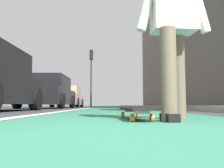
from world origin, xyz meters
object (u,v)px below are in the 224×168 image
at_px(skateboard, 135,110).
at_px(skater_person, 173,20).
at_px(parked_car_mid, 48,93).
at_px(traffic_light, 91,68).
at_px(parked_car_far, 68,97).

relative_size(skateboard, skater_person, 0.52).
height_order(skateboard, skater_person, skater_person).
bearing_deg(parked_car_mid, traffic_light, -9.39).
bearing_deg(traffic_light, parked_car_mid, 170.61).
height_order(skateboard, traffic_light, traffic_light).
relative_size(skater_person, parked_car_far, 0.37).
distance_m(skater_person, parked_car_far, 15.59).
bearing_deg(traffic_light, skater_person, -173.08).
height_order(skater_person, parked_car_far, skater_person).
relative_size(parked_car_mid, traffic_light, 0.93).
bearing_deg(parked_car_far, skater_person, -166.69).
bearing_deg(skateboard, parked_car_far, 12.19).
relative_size(skater_person, traffic_light, 0.35).
bearing_deg(skateboard, parked_car_mid, 19.41).
bearing_deg(traffic_light, skateboard, -174.17).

